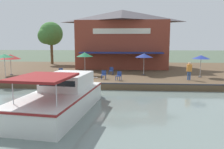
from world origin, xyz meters
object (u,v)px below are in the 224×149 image
object	(u,v)px
patio_umbrella_by_entrance	(10,57)
cafe_chair_far_corner_seat	(111,70)
patio_umbrella_back_row	(144,55)
cafe_chair_under_first_umbrella	(61,72)
patio_umbrella_mid_patio_left	(4,56)
cafe_chair_back_row_seat	(119,75)
patio_umbrella_mid_patio_right	(85,55)
patio_umbrella_near_quay_edge	(201,57)
motorboat_far_downstream	(66,95)
cafe_chair_mid_patio	(104,74)
person_mid_patio	(189,69)
tree_downstream_bank	(50,34)
waterfront_restaurant	(122,38)

from	to	relation	value
patio_umbrella_by_entrance	cafe_chair_far_corner_seat	size ratio (longest dim) A/B	2.74
patio_umbrella_back_row	cafe_chair_under_first_umbrella	distance (m)	9.19
patio_umbrella_mid_patio_left	cafe_chair_back_row_seat	xyz separation A→B (m)	(-0.53, 10.89, -1.83)
patio_umbrella_mid_patio_right	cafe_chair_far_corner_seat	distance (m)	3.42
patio_umbrella_near_quay_edge	motorboat_far_downstream	size ratio (longest dim) A/B	0.26
cafe_chair_back_row_seat	cafe_chair_mid_patio	bearing A→B (deg)	-110.44
patio_umbrella_back_row	patio_umbrella_mid_patio_right	distance (m)	6.52
patio_umbrella_back_row	cafe_chair_far_corner_seat	size ratio (longest dim) A/B	2.86
patio_umbrella_mid_patio_right	person_mid_patio	distance (m)	10.98
motorboat_far_downstream	cafe_chair_under_first_umbrella	bearing A→B (deg)	-160.98
cafe_chair_under_first_umbrella	patio_umbrella_near_quay_edge	bearing A→B (deg)	91.98
cafe_chair_mid_patio	cafe_chair_under_first_umbrella	xyz separation A→B (m)	(-1.60, -4.80, 0.00)
patio_umbrella_back_row	patio_umbrella_near_quay_edge	bearing A→B (deg)	79.61
motorboat_far_downstream	cafe_chair_back_row_seat	bearing A→B (deg)	158.43
patio_umbrella_by_entrance	cafe_chair_back_row_seat	xyz separation A→B (m)	(2.71, 12.11, -1.55)
patio_umbrella_back_row	patio_umbrella_near_quay_edge	size ratio (longest dim) A/B	1.05
cafe_chair_far_corner_seat	patio_umbrella_mid_patio_right	bearing A→B (deg)	-81.61
patio_umbrella_by_entrance	cafe_chair_under_first_umbrella	world-z (taller)	patio_umbrella_by_entrance
patio_umbrella_mid_patio_left	cafe_chair_back_row_seat	size ratio (longest dim) A/B	2.97
patio_umbrella_mid_patio_right	tree_downstream_bank	world-z (taller)	tree_downstream_bank
waterfront_restaurant	tree_downstream_bank	distance (m)	12.62
patio_umbrella_mid_patio_left	motorboat_far_downstream	bearing A→B (deg)	48.60
patio_umbrella_back_row	cafe_chair_back_row_seat	world-z (taller)	patio_umbrella_back_row
patio_umbrella_mid_patio_right	cafe_chair_under_first_umbrella	size ratio (longest dim) A/B	2.98
patio_umbrella_by_entrance	tree_downstream_bank	bearing A→B (deg)	-179.99
waterfront_restaurant	patio_umbrella_by_entrance	distance (m)	15.22
cafe_chair_mid_patio	motorboat_far_downstream	world-z (taller)	motorboat_far_downstream
patio_umbrella_near_quay_edge	patio_umbrella_by_entrance	xyz separation A→B (m)	(-0.05, -20.49, -0.06)
patio_umbrella_mid_patio_left	cafe_chair_back_row_seat	distance (m)	11.06
waterfront_restaurant	patio_umbrella_mid_patio_right	xyz separation A→B (m)	(8.44, -3.86, -1.92)
person_mid_patio	tree_downstream_bank	size ratio (longest dim) A/B	0.25
patio_umbrella_mid_patio_left	cafe_chair_under_first_umbrella	distance (m)	5.62
cafe_chair_under_first_umbrella	motorboat_far_downstream	bearing A→B (deg)	19.02
person_mid_patio	patio_umbrella_mid_patio_left	bearing A→B (deg)	-86.07
cafe_chair_under_first_umbrella	tree_downstream_bank	distance (m)	15.05
cafe_chair_back_row_seat	tree_downstream_bank	world-z (taller)	tree_downstream_bank
cafe_chair_under_first_umbrella	cafe_chair_back_row_seat	world-z (taller)	same
patio_umbrella_mid_patio_right	patio_umbrella_by_entrance	size ratio (longest dim) A/B	1.09
patio_umbrella_near_quay_edge	patio_umbrella_mid_patio_left	xyz separation A→B (m)	(3.19, -19.26, 0.23)
cafe_chair_mid_patio	motorboat_far_downstream	distance (m)	8.20
cafe_chair_far_corner_seat	person_mid_patio	distance (m)	8.31
cafe_chair_under_first_umbrella	person_mid_patio	size ratio (longest dim) A/B	0.49
patio_umbrella_mid_patio_left	cafe_chair_under_first_umbrella	xyz separation A→B (m)	(-2.68, 4.59, -1.83)
patio_umbrella_by_entrance	person_mid_patio	distance (m)	18.95
patio_umbrella_mid_patio_right	patio_umbrella_near_quay_edge	bearing A→B (deg)	87.12
waterfront_restaurant	person_mid_patio	size ratio (longest dim) A/B	7.46
patio_umbrella_back_row	patio_umbrella_by_entrance	xyz separation A→B (m)	(1.01, -14.71, -0.15)
person_mid_patio	cafe_chair_back_row_seat	bearing A→B (deg)	-84.18
patio_umbrella_near_quay_edge	cafe_chair_back_row_seat	xyz separation A→B (m)	(2.67, -8.37, -1.60)
patio_umbrella_by_entrance	patio_umbrella_back_row	bearing A→B (deg)	93.94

